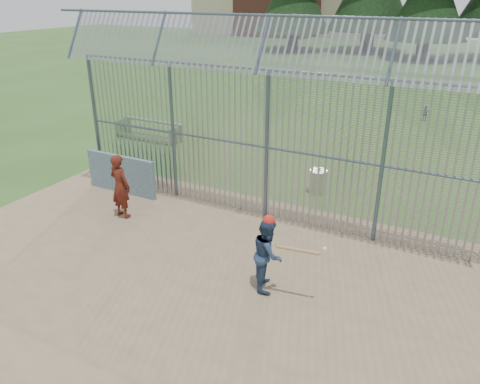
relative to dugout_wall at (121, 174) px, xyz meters
The scene contains 11 objects.
ground 5.47m from the dugout_wall, 32.23° to the right, with size 120.00×120.00×0.00m, color #2D511E.
dirt_infield 5.75m from the dugout_wall, 36.47° to the right, with size 14.00×10.00×0.02m, color #756047.
dugout_wall is the anchor object (origin of this frame).
batter 6.56m from the dugout_wall, 22.10° to the right, with size 0.76×0.60×1.57m, color navy.
onlooker 1.74m from the dugout_wall, 48.90° to the right, with size 0.66×0.43×1.80m, color maroon.
bg_kid_seated 15.12m from the dugout_wall, 62.24° to the left, with size 0.45×0.19×0.77m, color slate.
batting_gear 6.79m from the dugout_wall, 21.82° to the right, with size 1.39×0.37×0.57m.
trash_can 6.06m from the dugout_wall, 27.98° to the left, with size 0.56×0.56×0.82m.
bleacher 5.68m from the dugout_wall, 119.76° to the left, with size 3.00×0.95×0.72m.
backstop_fence 6.66m from the dugout_wall, ahead, with size 20.09×0.81×5.30m.
distant_buildings 56.80m from the dugout_wall, 109.12° to the left, with size 26.50×10.50×8.00m.
Camera 1 is at (4.87, -7.20, 5.82)m, focal length 35.00 mm.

